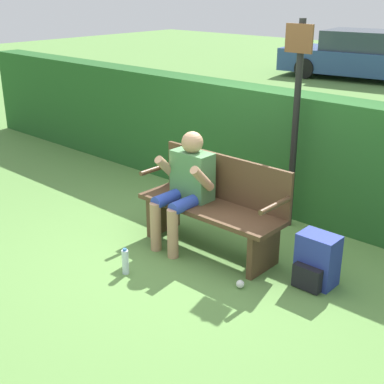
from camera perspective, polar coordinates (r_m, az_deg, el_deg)
name	(u,v)px	position (r m, az deg, el deg)	size (l,w,h in m)	color
ground_plane	(209,249)	(5.48, 1.87, -6.11)	(40.00, 40.00, 0.00)	#5B8942
hedge_back	(289,153)	(6.28, 10.30, 4.10)	(12.00, 0.41, 1.40)	#235623
park_bench	(214,205)	(5.33, 2.41, -1.36)	(1.55, 0.50, 0.94)	#513823
person_seated	(186,183)	(5.35, -0.67, 0.99)	(0.57, 0.58, 1.18)	#4C7F4C
backpack	(316,261)	(4.91, 13.13, -7.20)	(0.35, 0.32, 0.48)	#283893
water_bottle	(125,262)	(5.03, -7.13, -7.39)	(0.06, 0.06, 0.26)	silver
signpost	(296,115)	(5.71, 11.00, 8.06)	(0.31, 0.09, 2.22)	black
parked_car	(365,56)	(16.19, 17.93, 13.59)	(4.73, 2.39, 1.33)	#2D4784
litter_crumple	(240,284)	(4.84, 5.17, -9.75)	(0.07, 0.07, 0.07)	silver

